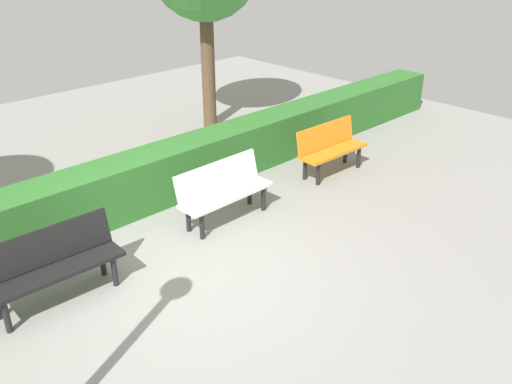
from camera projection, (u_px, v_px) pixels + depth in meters
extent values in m
plane|color=gray|center=(192.00, 277.00, 6.83)|extent=(17.83, 17.83, 0.00)
cube|color=orange|center=(333.00, 151.00, 9.47)|extent=(1.38, 0.46, 0.05)
cube|color=orange|center=(326.00, 135.00, 9.49)|extent=(1.38, 0.15, 0.42)
cylinder|color=black|center=(359.00, 157.00, 9.79)|extent=(0.07, 0.07, 0.39)
cylinder|color=black|center=(345.00, 153.00, 9.99)|extent=(0.07, 0.07, 0.39)
cylinder|color=black|center=(318.00, 174.00, 9.14)|extent=(0.07, 0.07, 0.39)
cylinder|color=black|center=(305.00, 169.00, 9.34)|extent=(0.07, 0.07, 0.39)
cube|color=white|center=(227.00, 195.00, 7.95)|extent=(1.51, 0.44, 0.05)
cube|color=white|center=(218.00, 176.00, 7.96)|extent=(1.50, 0.16, 0.42)
cylinder|color=black|center=(263.00, 199.00, 8.33)|extent=(0.07, 0.07, 0.39)
cylinder|color=black|center=(250.00, 192.00, 8.52)|extent=(0.07, 0.07, 0.39)
cylinder|color=black|center=(202.00, 226.00, 7.57)|extent=(0.07, 0.07, 0.39)
cylinder|color=black|center=(188.00, 219.00, 7.76)|extent=(0.07, 0.07, 0.39)
cube|color=black|center=(55.00, 271.00, 6.21)|extent=(1.59, 0.48, 0.05)
cube|color=black|center=(45.00, 246.00, 6.23)|extent=(1.58, 0.19, 0.42)
cylinder|color=black|center=(115.00, 271.00, 6.58)|extent=(0.07, 0.07, 0.39)
cylinder|color=black|center=(103.00, 261.00, 6.79)|extent=(0.07, 0.07, 0.39)
cylinder|color=black|center=(7.00, 317.00, 5.82)|extent=(0.07, 0.07, 0.39)
cube|color=#2D6B28|center=(171.00, 171.00, 8.69)|extent=(13.83, 0.68, 0.83)
cylinder|color=brown|center=(208.00, 65.00, 11.35)|extent=(0.28, 0.28, 2.61)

